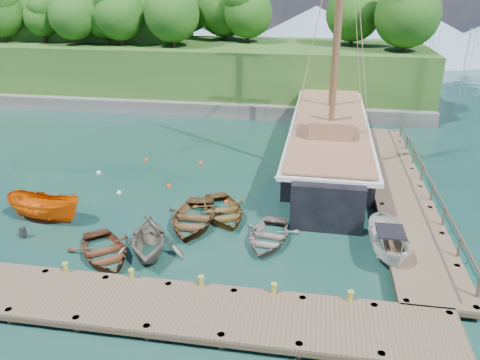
% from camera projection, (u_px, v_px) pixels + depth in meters
% --- Properties ---
extents(ground, '(160.00, 160.00, 0.00)m').
position_uv_depth(ground, '(188.00, 233.00, 24.44)').
color(ground, '#0F352F').
rests_on(ground, ground).
extents(dock_near, '(20.00, 3.20, 1.10)m').
position_uv_depth(dock_near, '(193.00, 310.00, 18.08)').
color(dock_near, brown).
rests_on(dock_near, ground).
extents(dock_east, '(3.20, 24.00, 1.10)m').
position_uv_depth(dock_east, '(398.00, 187.00, 28.87)').
color(dock_east, brown).
rests_on(dock_east, ground).
extents(bollard_0, '(0.26, 0.26, 0.45)m').
position_uv_depth(bollard_0, '(68.00, 283.00, 20.43)').
color(bollard_0, olive).
rests_on(bollard_0, ground).
extents(bollard_1, '(0.26, 0.26, 0.45)m').
position_uv_depth(bollard_1, '(134.00, 290.00, 19.97)').
color(bollard_1, olive).
rests_on(bollard_1, ground).
extents(bollard_2, '(0.26, 0.26, 0.45)m').
position_uv_depth(bollard_2, '(202.00, 297.00, 19.52)').
color(bollard_2, olive).
rests_on(bollard_2, ground).
extents(bollard_3, '(0.26, 0.26, 0.45)m').
position_uv_depth(bollard_3, '(273.00, 305.00, 19.06)').
color(bollard_3, olive).
rests_on(bollard_3, ground).
extents(bollard_4, '(0.26, 0.26, 0.45)m').
position_uv_depth(bollard_4, '(348.00, 313.00, 18.60)').
color(bollard_4, olive).
rests_on(bollard_4, ground).
extents(rowboat_0, '(4.95, 5.17, 0.87)m').
position_uv_depth(rowboat_0, '(105.00, 258.00, 22.32)').
color(rowboat_0, '#512A1A').
rests_on(rowboat_0, ground).
extents(rowboat_1, '(4.40, 4.77, 2.10)m').
position_uv_depth(rowboat_1, '(150.00, 255.00, 22.56)').
color(rowboat_1, '#5F5A4D').
rests_on(rowboat_1, ground).
extents(rowboat_2, '(3.64, 4.96, 1.00)m').
position_uv_depth(rowboat_2, '(193.00, 225.00, 25.33)').
color(rowboat_2, brown).
rests_on(rowboat_2, ground).
extents(rowboat_3, '(3.34, 4.36, 0.84)m').
position_uv_depth(rowboat_3, '(268.00, 242.00, 23.67)').
color(rowboat_3, '#6E6359').
rests_on(rowboat_3, ground).
extents(rowboat_4, '(4.76, 5.37, 0.92)m').
position_uv_depth(rowboat_4, '(223.00, 216.00, 26.22)').
color(rowboat_4, brown).
rests_on(rowboat_4, ground).
extents(motorboat_orange, '(4.67, 2.26, 1.73)m').
position_uv_depth(motorboat_orange, '(47.00, 220.00, 25.83)').
color(motorboat_orange, '#DD5603').
rests_on(motorboat_orange, ground).
extents(cabin_boat_white, '(2.03, 4.51, 1.69)m').
position_uv_depth(cabin_boat_white, '(387.00, 257.00, 22.35)').
color(cabin_boat_white, silver).
rests_on(cabin_boat_white, ground).
extents(schooner, '(5.75, 29.64, 22.13)m').
position_uv_depth(schooner, '(328.00, 141.00, 34.55)').
color(schooner, black).
rests_on(schooner, ground).
extents(mooring_buoy_0, '(0.30, 0.30, 0.30)m').
position_uv_depth(mooring_buoy_0, '(119.00, 193.00, 29.08)').
color(mooring_buoy_0, silver).
rests_on(mooring_buoy_0, ground).
extents(mooring_buoy_1, '(0.32, 0.32, 0.32)m').
position_uv_depth(mooring_buoy_1, '(169.00, 186.00, 30.04)').
color(mooring_buoy_1, red).
rests_on(mooring_buoy_1, ground).
extents(mooring_buoy_2, '(0.35, 0.35, 0.35)m').
position_uv_depth(mooring_buoy_2, '(214.00, 197.00, 28.52)').
color(mooring_buoy_2, red).
rests_on(mooring_buoy_2, ground).
extents(mooring_buoy_3, '(0.28, 0.28, 0.28)m').
position_uv_depth(mooring_buoy_3, '(276.00, 178.00, 31.29)').
color(mooring_buoy_3, white).
rests_on(mooring_buoy_3, ground).
extents(mooring_buoy_4, '(0.30, 0.30, 0.30)m').
position_uv_depth(mooring_buoy_4, '(146.00, 160.00, 34.39)').
color(mooring_buoy_4, '#D54008').
rests_on(mooring_buoy_4, ground).
extents(mooring_buoy_5, '(0.29, 0.29, 0.29)m').
position_uv_depth(mooring_buoy_5, '(201.00, 163.00, 33.84)').
color(mooring_buoy_5, '#F24B06').
rests_on(mooring_buoy_5, ground).
extents(mooring_buoy_6, '(0.32, 0.32, 0.32)m').
position_uv_depth(mooring_buoy_6, '(99.00, 173.00, 32.12)').
color(mooring_buoy_6, silver).
rests_on(mooring_buoy_6, ground).
extents(mooring_buoy_7, '(0.33, 0.33, 0.33)m').
position_uv_depth(mooring_buoy_7, '(227.00, 202.00, 27.87)').
color(mooring_buoy_7, red).
rests_on(mooring_buoy_7, ground).
extents(headland, '(51.00, 19.31, 12.90)m').
position_uv_depth(headland, '(149.00, 45.00, 52.67)').
color(headland, '#474744').
rests_on(headland, ground).
extents(distant_ridge, '(117.00, 40.00, 10.00)m').
position_uv_depth(distant_ridge, '(312.00, 27.00, 85.55)').
color(distant_ridge, '#728CA5').
rests_on(distant_ridge, ground).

